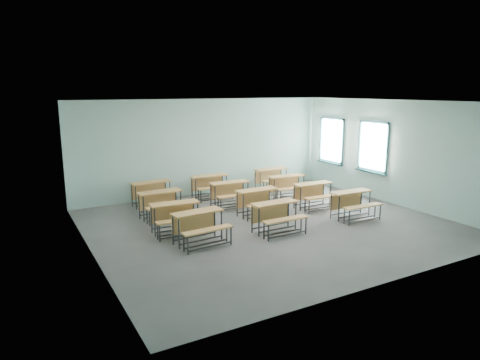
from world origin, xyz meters
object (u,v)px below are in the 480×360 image
object	(u,v)px
desk_unit_r0c0	(200,223)
desk_unit_r1c0	(176,213)
desk_unit_r3c0	(152,190)
desk_unit_r3c2	(273,176)
desk_unit_r2c2	(288,184)
desk_unit_r2c0	(162,200)
desk_unit_r3c1	(211,183)
desk_unit_r2c1	(231,190)
desk_unit_r0c2	(353,201)
desk_unit_r1c2	(315,192)
desk_unit_r0c1	(277,213)
desk_unit_r1c1	(259,198)

from	to	relation	value
desk_unit_r0c0	desk_unit_r1c0	distance (m)	1.00
desk_unit_r3c0	desk_unit_r3c2	bearing A→B (deg)	-4.59
desk_unit_r2c2	desk_unit_r0c0	bearing A→B (deg)	-145.29
desk_unit_r0c0	desk_unit_r3c2	bearing A→B (deg)	35.48
desk_unit_r2c0	desk_unit_r3c1	xyz separation A→B (m)	(2.14, 1.39, 0.00)
desk_unit_r0c0	desk_unit_r1c0	xyz separation A→B (m)	(-0.20, 0.98, 0.00)
desk_unit_r0c0	desk_unit_r2c0	xyz separation A→B (m)	(-0.10, 2.35, 0.00)
desk_unit_r0c0	desk_unit_r2c1	distance (m)	3.26
desk_unit_r0c0	desk_unit_r1c0	bearing A→B (deg)	97.30
desk_unit_r0c0	desk_unit_r2c2	world-z (taller)	same
desk_unit_r2c0	desk_unit_r2c1	size ratio (longest dim) A/B	1.02
desk_unit_r0c0	desk_unit_r3c0	size ratio (longest dim) A/B	0.99
desk_unit_r1c0	desk_unit_r3c1	size ratio (longest dim) A/B	1.03
desk_unit_r2c2	desk_unit_r3c2	distance (m)	1.33
desk_unit_r0c2	desk_unit_r3c2	size ratio (longest dim) A/B	1.00
desk_unit_r0c0	desk_unit_r3c0	xyz separation A→B (m)	(0.06, 3.67, 0.00)
desk_unit_r1c2	desk_unit_r3c0	bearing A→B (deg)	149.66
desk_unit_r2c0	desk_unit_r2c2	size ratio (longest dim) A/B	1.00
desk_unit_r0c1	desk_unit_r1c1	bearing A→B (deg)	75.27
desk_unit_r0c2	desk_unit_r1c1	bearing A→B (deg)	146.76
desk_unit_r3c0	desk_unit_r1c1	bearing A→B (deg)	-52.02
desk_unit_r0c0	desk_unit_r3c0	world-z (taller)	same
desk_unit_r0c2	desk_unit_r1c2	world-z (taller)	same
desk_unit_r0c0	desk_unit_r2c0	distance (m)	2.35
desk_unit_r3c1	desk_unit_r3c2	distance (m)	2.42
desk_unit_r1c1	desk_unit_r2c0	bearing A→B (deg)	153.17
desk_unit_r1c1	desk_unit_r2c1	world-z (taller)	same
desk_unit_r0c1	desk_unit_r1c0	size ratio (longest dim) A/B	0.97
desk_unit_r2c0	desk_unit_r2c1	bearing A→B (deg)	-1.22
desk_unit_r3c1	desk_unit_r0c2	bearing A→B (deg)	-57.00
desk_unit_r3c0	desk_unit_r3c2	world-z (taller)	same
desk_unit_r2c1	desk_unit_r3c2	world-z (taller)	same
desk_unit_r0c2	desk_unit_r2c1	size ratio (longest dim) A/B	0.98
desk_unit_r1c1	desk_unit_r3c2	size ratio (longest dim) A/B	1.02
desk_unit_r0c0	desk_unit_r2c1	xyz separation A→B (m)	(2.12, 2.47, 0.00)
desk_unit_r0c0	desk_unit_r1c1	distance (m)	2.66
desk_unit_r1c1	desk_unit_r3c1	size ratio (longest dim) A/B	1.02
desk_unit_r0c1	desk_unit_r3c2	size ratio (longest dim) A/B	1.00
desk_unit_r1c0	desk_unit_r1c1	bearing A→B (deg)	9.27
desk_unit_r0c0	desk_unit_r3c1	size ratio (longest dim) A/B	1.04
desk_unit_r2c0	desk_unit_r2c1	world-z (taller)	same
desk_unit_r1c0	desk_unit_r1c2	size ratio (longest dim) A/B	1.03
desk_unit_r2c2	desk_unit_r3c2	xyz separation A→B (m)	(0.25, 1.30, 0.00)
desk_unit_r1c1	desk_unit_r0c0	bearing A→B (deg)	-154.84
desk_unit_r1c2	desk_unit_r2c0	world-z (taller)	same
desk_unit_r1c0	desk_unit_r1c2	bearing A→B (deg)	5.22
desk_unit_r1c2	desk_unit_r2c0	bearing A→B (deg)	165.25
desk_unit_r0c2	desk_unit_r2c1	bearing A→B (deg)	132.41
desk_unit_r1c1	desk_unit_r2c1	distance (m)	1.26
desk_unit_r1c1	desk_unit_r2c1	bearing A→B (deg)	98.08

